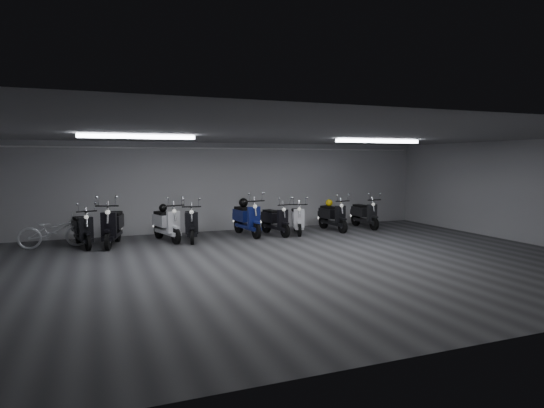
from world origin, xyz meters
name	(u,v)px	position (x,y,z in m)	size (l,w,h in m)	color
floor	(286,263)	(0.00, 0.00, -0.01)	(14.00, 10.00, 0.01)	#39393C
ceiling	(287,134)	(0.00, 0.00, 2.80)	(14.00, 10.00, 0.01)	slate
back_wall	(225,187)	(0.00, 5.00, 1.40)	(14.00, 0.01, 2.80)	#A7A7AA
front_wall	(456,233)	(0.00, -5.00, 1.40)	(14.00, 0.01, 2.80)	#A7A7AA
right_wall	(522,191)	(7.00, 0.00, 1.40)	(0.01, 10.00, 2.80)	#A7A7AA
fluor_strip_left	(138,137)	(-3.00, 1.00, 2.74)	(2.40, 0.18, 0.08)	white
fluor_strip_right	(378,141)	(3.00, 1.00, 2.74)	(2.40, 0.18, 0.08)	white
conduit	(226,148)	(0.00, 4.92, 2.62)	(0.05, 0.05, 13.60)	white
scooter_0	(82,224)	(-4.21, 3.51, 0.61)	(0.55, 1.64, 1.22)	black
scooter_1	(112,220)	(-3.48, 3.46, 0.69)	(0.62, 1.86, 1.38)	black
scooter_2	(167,218)	(-2.06, 3.65, 0.65)	(0.58, 1.73, 1.29)	white
scooter_3	(191,219)	(-1.42, 3.44, 0.63)	(0.56, 1.69, 1.26)	black
scooter_4	(247,213)	(0.31, 3.70, 0.67)	(0.60, 1.81, 1.35)	navy
scooter_5	(275,216)	(1.13, 3.50, 0.60)	(0.53, 1.60, 1.19)	black
scooter_6	(297,215)	(1.87, 3.52, 0.59)	(0.53, 1.59, 1.18)	white
scooter_8	(333,212)	(3.16, 3.63, 0.62)	(0.55, 1.66, 1.24)	black
scooter_9	(365,210)	(4.44, 3.79, 0.61)	(0.55, 1.64, 1.22)	black
bicycle	(53,227)	(-4.91, 3.74, 0.54)	(0.59, 1.66, 1.08)	silver
helmet_0	(243,203)	(0.27, 3.95, 0.97)	(0.28, 0.28, 0.28)	black
helmet_1	(329,203)	(3.14, 3.86, 0.88)	(0.23, 0.23, 0.23)	#DFB50D
helmet_2	(163,208)	(-2.12, 3.88, 0.91)	(0.23, 0.23, 0.23)	black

